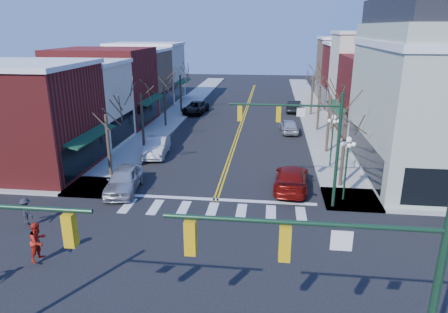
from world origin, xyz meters
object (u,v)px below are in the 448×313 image
(car_left_far, at_px, (196,108))
(car_right_mid, at_px, (289,126))
(pedestrian_red_b, at_px, (38,241))
(car_left_near, at_px, (124,180))
(pedestrian_dark_b, at_px, (26,211))
(car_right_far, at_px, (294,106))
(lamppost_corner, at_px, (347,158))
(car_right_near, at_px, (291,178))
(car_left_mid, at_px, (157,147))
(lamppost_midblock, at_px, (333,132))

(car_left_far, relative_size, car_right_mid, 1.26)
(pedestrian_red_b, bearing_deg, car_left_near, 4.38)
(car_right_mid, height_order, pedestrian_dark_b, pedestrian_dark_b)
(car_right_mid, distance_m, car_right_far, 11.31)
(pedestrian_dark_b, bearing_deg, lamppost_corner, -135.25)
(car_right_near, bearing_deg, car_left_mid, -24.05)
(car_left_near, xyz_separation_m, car_left_far, (0.00, 26.15, -0.09))
(lamppost_corner, distance_m, pedestrian_dark_b, 19.15)
(lamppost_corner, distance_m, car_right_mid, 17.79)
(lamppost_corner, bearing_deg, car_left_far, 119.22)
(car_left_far, xyz_separation_m, pedestrian_dark_b, (-3.60, -31.72, 0.19))
(car_left_mid, xyz_separation_m, pedestrian_red_b, (-0.90, -16.89, 0.32))
(lamppost_midblock, distance_m, car_right_far, 22.35)
(car_left_near, height_order, car_right_far, car_left_near)
(lamppost_corner, relative_size, car_left_near, 0.87)
(car_left_mid, height_order, pedestrian_dark_b, pedestrian_dark_b)
(lamppost_corner, bearing_deg, lamppost_midblock, 90.00)
(car_right_near, bearing_deg, pedestrian_dark_b, 31.01)
(lamppost_corner, bearing_deg, pedestrian_red_b, -150.12)
(lamppost_corner, relative_size, car_right_near, 0.79)
(lamppost_corner, xyz_separation_m, pedestrian_dark_b, (-18.20, -5.62, -2.02))
(car_right_near, relative_size, car_right_mid, 1.28)
(car_right_near, xyz_separation_m, pedestrian_red_b, (-12.25, -10.63, 0.32))
(car_right_far, bearing_deg, lamppost_midblock, 101.95)
(pedestrian_red_b, xyz_separation_m, pedestrian_dark_b, (-2.70, 3.29, -0.18))
(lamppost_corner, height_order, car_right_near, lamppost_corner)
(car_left_mid, xyz_separation_m, pedestrian_dark_b, (-3.60, -13.61, 0.14))
(car_left_mid, distance_m, pedestrian_dark_b, 14.08)
(car_left_near, distance_m, car_right_far, 31.44)
(car_left_near, height_order, car_left_far, car_left_near)
(car_left_far, bearing_deg, car_right_far, 16.67)
(car_left_far, height_order, pedestrian_red_b, pedestrian_red_b)
(lamppost_midblock, relative_size, car_right_far, 0.92)
(car_right_mid, distance_m, pedestrian_dark_b, 27.66)
(lamppost_corner, relative_size, pedestrian_dark_b, 2.74)
(car_left_near, xyz_separation_m, car_right_far, (12.80, 28.72, -0.07))
(car_left_far, relative_size, car_right_near, 0.98)
(lamppost_midblock, distance_m, car_left_mid, 14.83)
(car_right_near, distance_m, car_right_far, 26.98)
(car_left_near, bearing_deg, lamppost_corner, -6.53)
(car_left_mid, bearing_deg, car_left_near, -95.58)
(lamppost_corner, distance_m, car_left_near, 14.75)
(car_right_near, height_order, car_right_mid, car_right_near)
(car_left_near, distance_m, car_left_mid, 8.04)
(pedestrian_red_b, height_order, pedestrian_dark_b, pedestrian_red_b)
(lamppost_corner, distance_m, car_left_far, 29.99)
(lamppost_midblock, bearing_deg, pedestrian_red_b, -135.18)
(pedestrian_red_b, relative_size, pedestrian_dark_b, 1.23)
(car_right_mid, bearing_deg, lamppost_midblock, 99.83)
(car_right_near, height_order, pedestrian_red_b, pedestrian_red_b)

